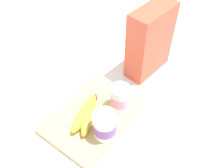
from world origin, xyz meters
TOP-DOWN VIEW (x-y plane):
  - ground_plane at (0.00, 0.00)m, footprint 2.40×2.40m
  - cutting_board at (0.00, 0.00)m, footprint 0.29×0.21m
  - cereal_box at (-0.30, 0.02)m, footprint 0.18×0.10m
  - yogurt_cup_front at (-0.08, 0.05)m, footprint 0.06×0.06m
  - yogurt_cup_back at (0.03, 0.07)m, footprint 0.07×0.07m
  - banana_bunch at (0.02, -0.01)m, footprint 0.16×0.10m

SIDE VIEW (x-z plane):
  - ground_plane at x=0.00m, z-range 0.00..0.00m
  - cutting_board at x=0.00m, z-range 0.00..0.02m
  - banana_bunch at x=0.02m, z-range 0.02..0.05m
  - yogurt_cup_front at x=-0.08m, z-range 0.02..0.11m
  - yogurt_cup_back at x=0.03m, z-range 0.02..0.11m
  - cereal_box at x=-0.30m, z-range 0.00..0.25m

